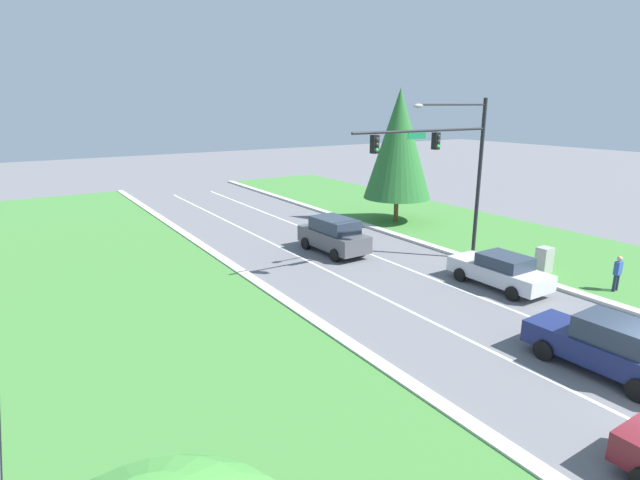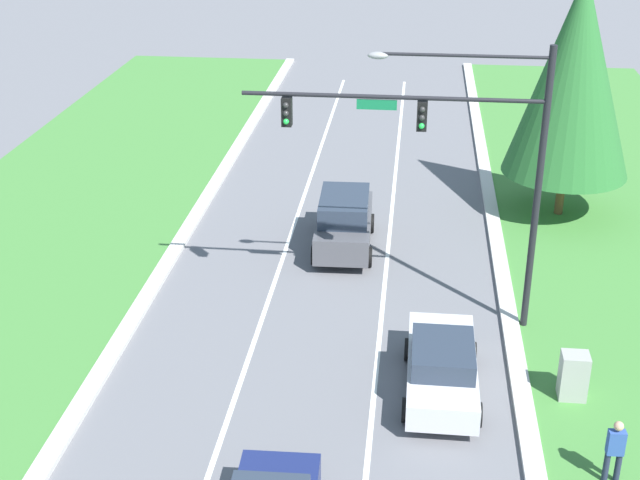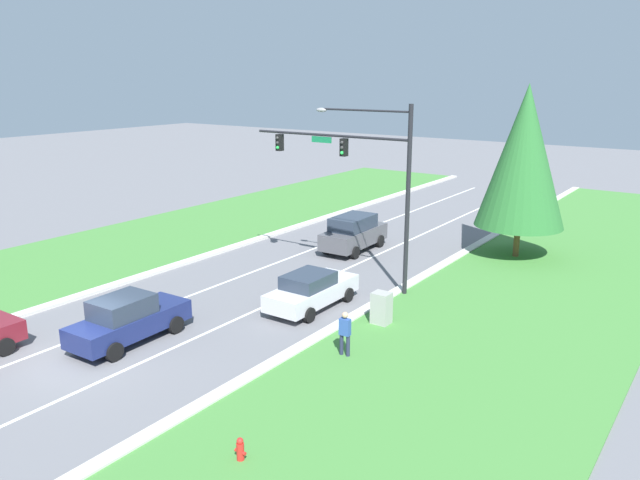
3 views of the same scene
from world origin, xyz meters
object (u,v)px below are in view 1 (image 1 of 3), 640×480
traffic_signal_mast (449,157)px  graphite_suv (334,235)px  pedestrian (617,272)px  utility_cabinet (544,261)px  navy_sedan (607,346)px  silver_sedan (500,270)px  conifer_near_right_tree (399,144)px

traffic_signal_mast → graphite_suv: bearing=125.0°
pedestrian → graphite_suv: bearing=-62.6°
utility_cabinet → pedestrian: 3.31m
graphite_suv → pedestrian: 13.83m
navy_sedan → utility_cabinet: (6.85, 6.74, -0.21)m
graphite_suv → utility_cabinet: (6.67, -8.60, -0.35)m
navy_sedan → utility_cabinet: 9.62m
silver_sedan → utility_cabinet: silver_sedan is taller
silver_sedan → utility_cabinet: bearing=0.4°
graphite_suv → silver_sedan: size_ratio=1.00×
navy_sedan → utility_cabinet: bearing=42.8°
traffic_signal_mast → graphite_suv: (-3.47, 4.95, -4.58)m
silver_sedan → graphite_suv: bearing=110.9°
graphite_suv → silver_sedan: (3.30, -8.63, -0.24)m
traffic_signal_mast → silver_sedan: traffic_signal_mast is taller
traffic_signal_mast → conifer_near_right_tree: size_ratio=0.91×
traffic_signal_mast → graphite_suv: 7.58m
navy_sedan → utility_cabinet: navy_sedan is taller
utility_cabinet → traffic_signal_mast: bearing=131.3°
graphite_suv → pedestrian: graphite_suv is taller
utility_cabinet → silver_sedan: bearing=-179.5°
graphite_suv → conifer_near_right_tree: 9.90m
graphite_suv → conifer_near_right_tree: size_ratio=0.51×
traffic_signal_mast → pedestrian: (3.60, -6.92, -4.67)m
traffic_signal_mast → utility_cabinet: traffic_signal_mast is taller
navy_sedan → pedestrian: navy_sedan is taller
graphite_suv → navy_sedan: graphite_suv is taller
silver_sedan → pedestrian: pedestrian is taller
navy_sedan → pedestrian: bearing=23.8°
traffic_signal_mast → pedestrian: size_ratio=4.98×
silver_sedan → pedestrian: size_ratio=2.76×
graphite_suv → utility_cabinet: bearing=-54.0°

